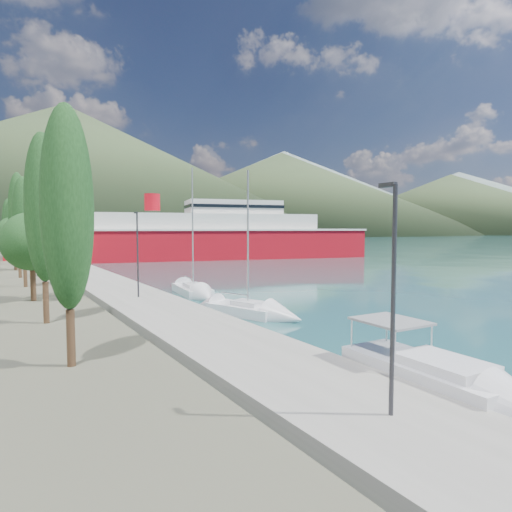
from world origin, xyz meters
TOP-DOWN VIEW (x-y plane):
  - ground at (0.00, 120.00)m, footprint 1400.00×1400.00m
  - quay at (-9.00, 26.00)m, footprint 5.00×88.00m
  - hills_far at (138.59, 618.73)m, footprint 1480.00×900.00m
  - hills_near at (98.04, 372.50)m, footprint 1010.00×520.00m
  - tree_row at (-15.44, 31.58)m, footprint 4.19×64.43m
  - lamp_posts at (-9.00, 15.77)m, footprint 0.15×46.96m
  - motor_cruiser at (-5.45, -7.03)m, footprint 2.68×8.17m
  - sailboat_near at (-3.15, 7.85)m, footprint 4.37×7.43m
  - sailboat_mid at (-3.32, 17.67)m, footprint 3.12×8.30m
  - ferry at (16.00, 59.44)m, footprint 64.82×28.43m

SIDE VIEW (x-z plane):
  - ground at x=0.00m, z-range 0.00..0.00m
  - sailboat_near at x=-3.15m, z-range -4.84..5.41m
  - sailboat_mid at x=-3.32m, z-range -5.54..6.11m
  - quay at x=-9.00m, z-range 0.00..0.80m
  - motor_cruiser at x=-5.45m, z-range -1.00..1.98m
  - ferry at x=16.00m, z-range -2.47..10.14m
  - lamp_posts at x=-9.00m, z-range 1.05..7.11m
  - tree_row at x=-15.44m, z-range 0.46..11.05m
  - hills_near at x=98.04m, z-range -8.32..106.68m
  - hills_far at x=138.59m, z-range -12.61..167.39m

